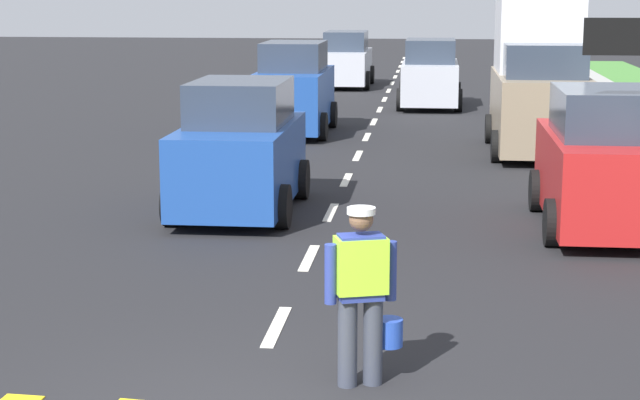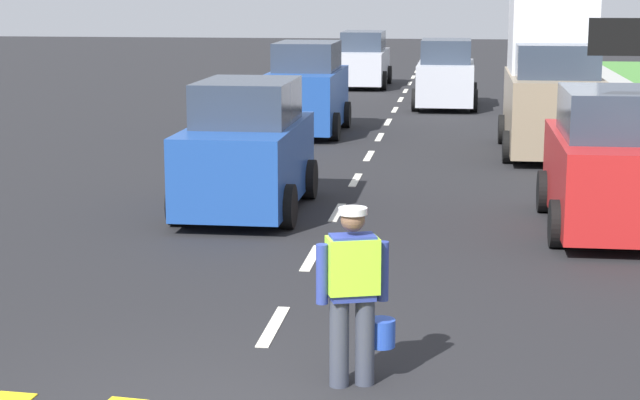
% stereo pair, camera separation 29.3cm
% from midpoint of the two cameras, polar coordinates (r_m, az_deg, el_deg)
% --- Properties ---
extents(ground_plane, '(96.00, 96.00, 0.00)m').
position_cam_midpoint_polar(ground_plane, '(29.48, 2.64, 4.25)').
color(ground_plane, black).
extents(lane_center_line, '(0.14, 46.40, 0.01)m').
position_cam_midpoint_polar(lane_center_line, '(33.65, 3.09, 5.12)').
color(lane_center_line, silver).
rests_on(lane_center_line, ground).
extents(road_worker, '(0.71, 0.52, 1.67)m').
position_cam_midpoint_polar(road_worker, '(9.72, 1.44, -4.66)').
color(road_worker, '#383D4C').
rests_on(road_worker, ground).
extents(lane_direction_sign, '(1.16, 0.11, 3.20)m').
position_cam_midpoint_polar(lane_direction_sign, '(15.06, 16.04, 6.30)').
color(lane_direction_sign, gray).
rests_on(lane_direction_sign, ground).
extents(delivery_truck, '(2.16, 4.60, 3.54)m').
position_cam_midpoint_polar(delivery_truck, '(24.17, 11.26, 6.34)').
color(delivery_truck, gray).
rests_on(delivery_truck, ground).
extents(car_oncoming_lead, '(1.93, 3.81, 2.13)m').
position_cam_midpoint_polar(car_oncoming_lead, '(17.38, -4.76, 2.60)').
color(car_oncoming_lead, '#1E4799').
rests_on(car_oncoming_lead, ground).
extents(car_oncoming_second, '(1.93, 4.02, 2.27)m').
position_cam_midpoint_polar(car_oncoming_second, '(26.78, -1.73, 5.82)').
color(car_oncoming_second, '#1E4799').
rests_on(car_oncoming_second, ground).
extents(car_outgoing_far, '(1.92, 3.83, 2.07)m').
position_cam_midpoint_polar(car_outgoing_far, '(32.86, 5.63, 6.61)').
color(car_outgoing_far, silver).
rests_on(car_outgoing_far, ground).
extents(car_oncoming_third, '(1.93, 4.30, 2.02)m').
position_cam_midpoint_polar(car_oncoming_third, '(39.70, 1.18, 7.43)').
color(car_oncoming_third, silver).
rests_on(car_oncoming_third, ground).
extents(car_parked_curbside, '(1.91, 3.95, 2.14)m').
position_cam_midpoint_polar(car_parked_curbside, '(16.55, 14.38, 1.86)').
color(car_parked_curbside, red).
rests_on(car_parked_curbside, ground).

